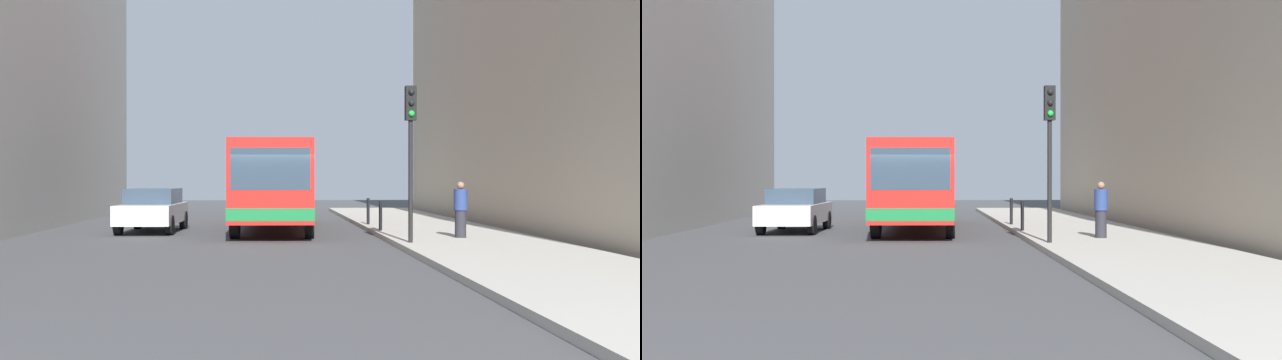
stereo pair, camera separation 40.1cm
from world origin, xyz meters
The scene contains 9 objects.
ground_plane centered at (0.00, 0.00, 0.00)m, with size 80.00×80.00×0.00m, color #424244.
sidewalk centered at (5.40, 0.00, 0.07)m, with size 4.40×40.00×0.15m, color #ADA89E.
building_right centered at (11.50, 4.00, 7.43)m, with size 7.00×32.00×14.86m, color #B2A38C.
bus centered at (0.09, 4.59, 1.73)m, with size 2.92×11.10×3.00m.
car_beside_bus centered at (-4.10, 3.70, 0.78)m, with size 1.99×4.46×1.48m.
traffic_light centered at (3.55, -2.82, 3.01)m, with size 0.28×0.33×4.10m.
bollard_near centered at (3.45, 1.88, 0.62)m, with size 0.11×0.11×0.95m, color black.
bollard_mid centered at (3.45, 4.95, 0.62)m, with size 0.11×0.11×0.95m, color black.
pedestrian_near_signal centered at (5.27, -1.29, 0.94)m, with size 0.38×0.38×1.59m.
Camera 1 is at (-0.16, -22.46, 1.85)m, focal length 42.60 mm.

